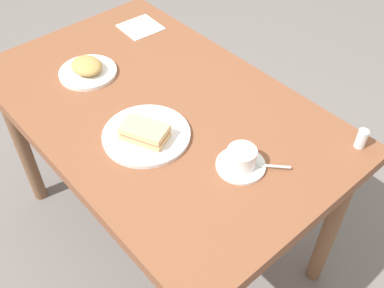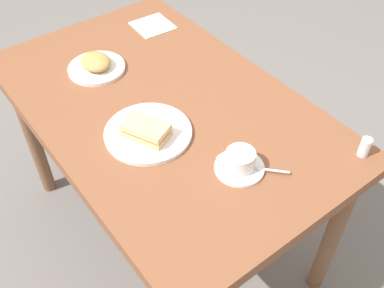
{
  "view_description": "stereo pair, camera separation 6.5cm",
  "coord_description": "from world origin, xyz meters",
  "px_view_note": "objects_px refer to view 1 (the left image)",
  "views": [
    {
      "loc": [
        -0.95,
        0.68,
        1.74
      ],
      "look_at": [
        -0.24,
        0.06,
        0.79
      ],
      "focal_mm": 41.97,
      "sensor_mm": 36.0,
      "label": 1
    },
    {
      "loc": [
        -0.99,
        0.63,
        1.74
      ],
      "look_at": [
        -0.24,
        0.06,
        0.79
      ],
      "focal_mm": 41.97,
      "sensor_mm": 36.0,
      "label": 2
    }
  ],
  "objects_px": {
    "sandwich_plate": "(146,135)",
    "coffee_cup": "(241,157)",
    "coffee_saucer": "(241,165)",
    "spoon": "(268,166)",
    "sandwich_front": "(145,132)",
    "side_plate": "(88,72)",
    "dining_table": "(160,124)",
    "salt_shaker": "(361,139)",
    "napkin": "(141,27)"
  },
  "relations": [
    {
      "from": "salt_shaker",
      "to": "sandwich_front",
      "type": "bearing_deg",
      "value": 46.67
    },
    {
      "from": "coffee_saucer",
      "to": "salt_shaker",
      "type": "xyz_separation_m",
      "value": [
        -0.18,
        -0.33,
        0.03
      ]
    },
    {
      "from": "side_plate",
      "to": "napkin",
      "type": "relative_size",
      "value": 1.39
    },
    {
      "from": "sandwich_plate",
      "to": "sandwich_front",
      "type": "distance_m",
      "value": 0.04
    },
    {
      "from": "sandwich_plate",
      "to": "side_plate",
      "type": "xyz_separation_m",
      "value": [
        0.4,
        -0.04,
        0.0
      ]
    },
    {
      "from": "sandwich_front",
      "to": "coffee_cup",
      "type": "xyz_separation_m",
      "value": [
        -0.27,
        -0.14,
        0.0
      ]
    },
    {
      "from": "coffee_cup",
      "to": "salt_shaker",
      "type": "height_order",
      "value": "coffee_cup"
    },
    {
      "from": "coffee_saucer",
      "to": "napkin",
      "type": "height_order",
      "value": "coffee_saucer"
    },
    {
      "from": "sandwich_front",
      "to": "napkin",
      "type": "distance_m",
      "value": 0.67
    },
    {
      "from": "sandwich_plate",
      "to": "coffee_cup",
      "type": "distance_m",
      "value": 0.31
    },
    {
      "from": "sandwich_plate",
      "to": "sandwich_front",
      "type": "xyz_separation_m",
      "value": [
        -0.01,
        0.01,
        0.03
      ]
    },
    {
      "from": "dining_table",
      "to": "salt_shaker",
      "type": "distance_m",
      "value": 0.67
    },
    {
      "from": "dining_table",
      "to": "side_plate",
      "type": "distance_m",
      "value": 0.33
    },
    {
      "from": "coffee_cup",
      "to": "spoon",
      "type": "xyz_separation_m",
      "value": [
        -0.06,
        -0.05,
        -0.03
      ]
    },
    {
      "from": "sandwich_plate",
      "to": "coffee_cup",
      "type": "height_order",
      "value": "coffee_cup"
    },
    {
      "from": "coffee_cup",
      "to": "dining_table",
      "type": "bearing_deg",
      "value": 0.74
    },
    {
      "from": "sandwich_front",
      "to": "side_plate",
      "type": "height_order",
      "value": "sandwich_front"
    },
    {
      "from": "sandwich_plate",
      "to": "sandwich_front",
      "type": "height_order",
      "value": "sandwich_front"
    },
    {
      "from": "sandwich_front",
      "to": "salt_shaker",
      "type": "height_order",
      "value": "salt_shaker"
    },
    {
      "from": "side_plate",
      "to": "coffee_cup",
      "type": "bearing_deg",
      "value": -172.38
    },
    {
      "from": "spoon",
      "to": "coffee_cup",
      "type": "bearing_deg",
      "value": 42.97
    },
    {
      "from": "sandwich_front",
      "to": "side_plate",
      "type": "distance_m",
      "value": 0.42
    },
    {
      "from": "coffee_saucer",
      "to": "salt_shaker",
      "type": "bearing_deg",
      "value": -118.53
    },
    {
      "from": "sandwich_plate",
      "to": "salt_shaker",
      "type": "relative_size",
      "value": 4.34
    },
    {
      "from": "coffee_saucer",
      "to": "salt_shaker",
      "type": "height_order",
      "value": "salt_shaker"
    },
    {
      "from": "coffee_saucer",
      "to": "coffee_cup",
      "type": "bearing_deg",
      "value": 50.73
    },
    {
      "from": "dining_table",
      "to": "sandwich_front",
      "type": "height_order",
      "value": "sandwich_front"
    },
    {
      "from": "coffee_cup",
      "to": "salt_shaker",
      "type": "bearing_deg",
      "value": -118.57
    },
    {
      "from": "sandwich_plate",
      "to": "side_plate",
      "type": "bearing_deg",
      "value": -5.49
    },
    {
      "from": "sandwich_plate",
      "to": "side_plate",
      "type": "distance_m",
      "value": 0.4
    },
    {
      "from": "dining_table",
      "to": "spoon",
      "type": "xyz_separation_m",
      "value": [
        -0.44,
        -0.06,
        0.1
      ]
    },
    {
      "from": "coffee_saucer",
      "to": "spoon",
      "type": "relative_size",
      "value": 1.82
    },
    {
      "from": "sandwich_plate",
      "to": "napkin",
      "type": "relative_size",
      "value": 1.84
    },
    {
      "from": "dining_table",
      "to": "coffee_saucer",
      "type": "distance_m",
      "value": 0.39
    },
    {
      "from": "side_plate",
      "to": "dining_table",
      "type": "bearing_deg",
      "value": -164.02
    },
    {
      "from": "coffee_saucer",
      "to": "side_plate",
      "type": "distance_m",
      "value": 0.69
    },
    {
      "from": "coffee_cup",
      "to": "side_plate",
      "type": "distance_m",
      "value": 0.69
    },
    {
      "from": "side_plate",
      "to": "salt_shaker",
      "type": "bearing_deg",
      "value": -153.83
    },
    {
      "from": "side_plate",
      "to": "sandwich_front",
      "type": "bearing_deg",
      "value": 172.81
    },
    {
      "from": "napkin",
      "to": "sandwich_front",
      "type": "bearing_deg",
      "value": 144.67
    },
    {
      "from": "dining_table",
      "to": "side_plate",
      "type": "height_order",
      "value": "side_plate"
    },
    {
      "from": "dining_table",
      "to": "coffee_saucer",
      "type": "xyz_separation_m",
      "value": [
        -0.38,
        -0.01,
        0.1
      ]
    },
    {
      "from": "dining_table",
      "to": "coffee_cup",
      "type": "relative_size",
      "value": 12.89
    },
    {
      "from": "spoon",
      "to": "napkin",
      "type": "distance_m",
      "value": 0.89
    },
    {
      "from": "side_plate",
      "to": "napkin",
      "type": "bearing_deg",
      "value": -68.5
    },
    {
      "from": "sandwich_front",
      "to": "salt_shaker",
      "type": "distance_m",
      "value": 0.66
    },
    {
      "from": "side_plate",
      "to": "salt_shaker",
      "type": "distance_m",
      "value": 0.96
    },
    {
      "from": "spoon",
      "to": "salt_shaker",
      "type": "height_order",
      "value": "salt_shaker"
    },
    {
      "from": "coffee_saucer",
      "to": "spoon",
      "type": "xyz_separation_m",
      "value": [
        -0.06,
        -0.05,
        0.01
      ]
    },
    {
      "from": "salt_shaker",
      "to": "spoon",
      "type": "bearing_deg",
      "value": 66.18
    }
  ]
}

